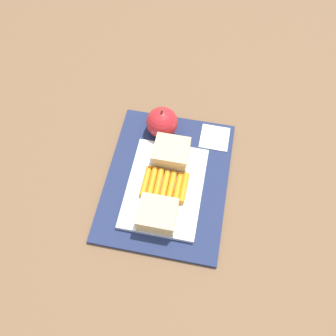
# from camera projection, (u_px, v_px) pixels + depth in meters

# --- Properties ---
(ground_plane) EXTENTS (2.40, 2.40, 0.00)m
(ground_plane) POSITION_uv_depth(u_px,v_px,m) (167.00, 181.00, 0.85)
(ground_plane) COLOR brown
(lunchbag_mat) EXTENTS (0.36, 0.28, 0.01)m
(lunchbag_mat) POSITION_uv_depth(u_px,v_px,m) (167.00, 180.00, 0.84)
(lunchbag_mat) COLOR navy
(lunchbag_mat) RESTS_ON ground_plane
(food_tray) EXTENTS (0.23, 0.17, 0.01)m
(food_tray) POSITION_uv_depth(u_px,v_px,m) (165.00, 188.00, 0.82)
(food_tray) COLOR white
(food_tray) RESTS_ON lunchbag_mat
(sandwich_half_left) EXTENTS (0.07, 0.08, 0.04)m
(sandwich_half_left) POSITION_uv_depth(u_px,v_px,m) (158.00, 215.00, 0.76)
(sandwich_half_left) COLOR #DBC189
(sandwich_half_left) RESTS_ON food_tray
(sandwich_half_right) EXTENTS (0.07, 0.08, 0.04)m
(sandwich_half_right) POSITION_uv_depth(u_px,v_px,m) (171.00, 153.00, 0.83)
(sandwich_half_right) COLOR #DBC189
(sandwich_half_right) RESTS_ON food_tray
(carrot_sticks_bundle) EXTENTS (0.08, 0.10, 0.02)m
(carrot_sticks_bundle) POSITION_uv_depth(u_px,v_px,m) (165.00, 185.00, 0.81)
(carrot_sticks_bundle) COLOR orange
(carrot_sticks_bundle) RESTS_ON food_tray
(apple) EXTENTS (0.08, 0.08, 0.09)m
(apple) POSITION_uv_depth(u_px,v_px,m) (162.00, 122.00, 0.87)
(apple) COLOR red
(apple) RESTS_ON lunchbag_mat
(paper_napkin) EXTENTS (0.07, 0.07, 0.00)m
(paper_napkin) POSITION_uv_depth(u_px,v_px,m) (215.00, 138.00, 0.89)
(paper_napkin) COLOR white
(paper_napkin) RESTS_ON lunchbag_mat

